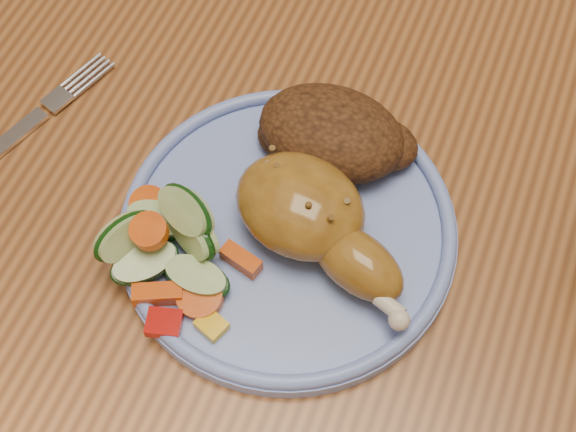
{
  "coord_description": "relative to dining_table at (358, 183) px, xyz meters",
  "views": [
    {
      "loc": [
        0.07,
        -0.35,
        1.24
      ],
      "look_at": [
        -0.02,
        -0.11,
        0.78
      ],
      "focal_mm": 50.0,
      "sensor_mm": 36.0,
      "label": 1
    }
  ],
  "objects": [
    {
      "name": "dining_table",
      "position": [
        0.0,
        0.0,
        0.0
      ],
      "size": [
        0.9,
        1.4,
        0.75
      ],
      "color": "brown",
      "rests_on": "ground"
    },
    {
      "name": "plate_rim",
      "position": [
        -0.02,
        -0.11,
        0.1
      ],
      "size": [
        0.23,
        0.23,
        0.01
      ],
      "primitive_type": "torus",
      "color": "#7088D4",
      "rests_on": "plate"
    },
    {
      "name": "chicken_leg",
      "position": [
        -0.0,
        -0.11,
        0.12
      ],
      "size": [
        0.14,
        0.1,
        0.05
      ],
      "color": "#96641F",
      "rests_on": "plate"
    },
    {
      "name": "plate",
      "position": [
        -0.02,
        -0.11,
        0.09
      ],
      "size": [
        0.23,
        0.23,
        0.01
      ],
      "primitive_type": "cylinder",
      "color": "#7088D4",
      "rests_on": "dining_table"
    },
    {
      "name": "vegetable_pile",
      "position": [
        -0.08,
        -0.16,
        0.11
      ],
      "size": [
        0.11,
        0.11,
        0.05
      ],
      "color": "#A50A05",
      "rests_on": "plate"
    },
    {
      "name": "fork",
      "position": [
        -0.24,
        -0.11,
        0.09
      ],
      "size": [
        0.06,
        0.15,
        0.0
      ],
      "color": "silver",
      "rests_on": "dining_table"
    },
    {
      "name": "ground",
      "position": [
        0.0,
        0.0,
        -0.67
      ],
      "size": [
        4.0,
        4.0,
        0.0
      ],
      "primitive_type": "plane",
      "color": "brown",
      "rests_on": "ground"
    },
    {
      "name": "rice_pilaf",
      "position": [
        -0.01,
        -0.04,
        0.11
      ],
      "size": [
        0.11,
        0.08,
        0.05
      ],
      "color": "#4B2912",
      "rests_on": "plate"
    }
  ]
}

